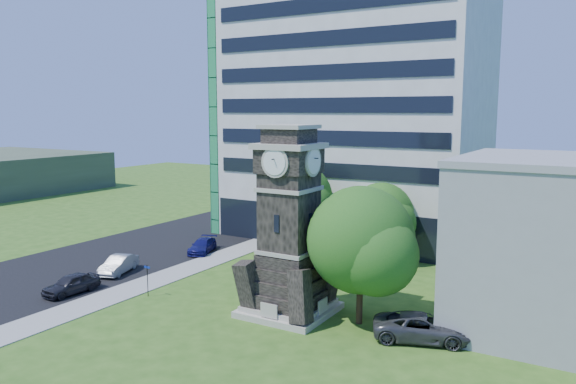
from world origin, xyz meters
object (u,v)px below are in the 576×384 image
Objects in this scene: car_street_mid at (119,265)px; car_east_lot at (422,327)px; park_bench at (282,314)px; street_sign at (147,277)px; clock_tower at (289,234)px; car_street_north at (202,246)px; car_street_south at (71,284)px.

car_east_lot reaches higher than car_street_mid.
street_sign reaches higher than park_bench.
clock_tower is at bearing -20.96° from car_street_mid.
clock_tower is 9.92m from car_east_lot.
clock_tower is at bearing 116.36° from park_bench.
car_street_south is at bearing -112.33° from car_street_north.
clock_tower reaches higher than street_sign.
car_street_south is at bearing -154.03° from street_sign.
clock_tower is at bearing 14.18° from street_sign.
car_street_mid is at bearing 155.64° from street_sign.
clock_tower is 5.06m from park_bench.
car_street_south is 0.96× the size of car_street_north.
street_sign is at bearing 77.97° from car_east_lot.
car_street_mid is (-16.56, 0.70, -4.57)m from clock_tower.
car_street_mid reaches higher than car_street_north.
clock_tower is at bearing 19.65° from car_street_south.
car_street_mid is 0.77× the size of car_east_lot.
car_street_north is at bearing 61.43° from car_street_mid.
clock_tower reaches higher than park_bench.
car_street_mid is 17.00m from park_bench.
car_east_lot is 3.49× the size of park_bench.
clock_tower reaches higher than car_street_mid.
car_street_south is 1.85× the size of street_sign.
car_street_mid is 1.90× the size of street_sign.
car_street_north is at bearing 159.24° from park_bench.
clock_tower is 2.92× the size of car_street_south.
street_sign is (4.71, -11.77, 0.79)m from car_street_north.
car_street_south is 0.97× the size of car_street_mid.
street_sign is (-10.61, -0.90, 0.98)m from park_bench.
clock_tower is 5.40× the size of street_sign.
car_street_north is at bearing 113.25° from street_sign.
clock_tower is at bearing 71.28° from car_east_lot.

